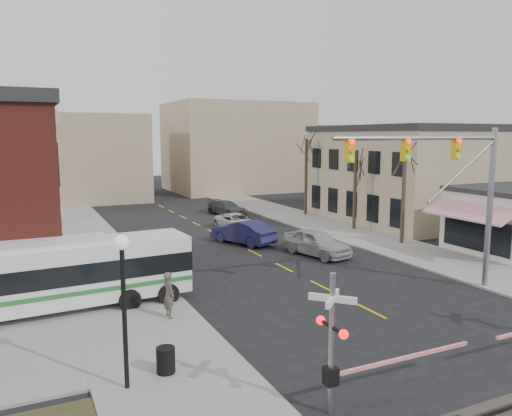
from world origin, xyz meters
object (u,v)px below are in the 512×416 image
(traffic_signal_mast, at_px, (452,177))
(car_a, at_px, (317,242))
(car_c, at_px, (236,222))
(trash_bin, at_px, (166,360))
(car_b, at_px, (243,232))
(street_lamp, at_px, (123,281))
(pedestrian_far, at_px, (101,280))
(rr_crossing_west, at_px, (344,343))
(car_d, at_px, (227,208))
(pedestrian_near, at_px, (169,295))
(transit_bus, at_px, (53,275))

(traffic_signal_mast, xyz_separation_m, car_a, (-1.38, 9.47, -4.87))
(car_c, bearing_deg, trash_bin, -123.91)
(car_b, bearing_deg, traffic_signal_mast, 83.25)
(street_lamp, bearing_deg, pedestrian_far, 86.53)
(rr_crossing_west, bearing_deg, pedestrian_far, 110.61)
(rr_crossing_west, distance_m, car_d, 35.19)
(car_d, distance_m, pedestrian_near, 27.88)
(street_lamp, height_order, car_a, street_lamp)
(trash_bin, relative_size, pedestrian_near, 0.43)
(trash_bin, bearing_deg, rr_crossing_west, -45.70)
(pedestrian_near, bearing_deg, pedestrian_far, 21.69)
(car_b, xyz_separation_m, car_c, (1.68, 5.20, -0.18))
(car_b, height_order, pedestrian_far, pedestrian_far)
(car_a, relative_size, pedestrian_near, 2.55)
(transit_bus, height_order, car_b, transit_bus)
(car_c, bearing_deg, traffic_signal_mast, -88.49)
(transit_bus, height_order, pedestrian_near, transit_bus)
(car_a, distance_m, car_b, 5.93)
(car_c, bearing_deg, transit_bus, -141.03)
(car_b, xyz_separation_m, car_d, (3.86, 12.64, -0.16))
(car_d, height_order, pedestrian_near, pedestrian_near)
(car_c, relative_size, pedestrian_far, 2.64)
(traffic_signal_mast, bearing_deg, car_a, 98.32)
(car_a, bearing_deg, car_c, 83.42)
(pedestrian_near, bearing_deg, car_b, -44.27)
(traffic_signal_mast, height_order, car_a, traffic_signal_mast)
(traffic_signal_mast, bearing_deg, car_d, 90.80)
(rr_crossing_west, height_order, car_c, rr_crossing_west)
(traffic_signal_mast, height_order, rr_crossing_west, traffic_signal_mast)
(pedestrian_near, bearing_deg, transit_bus, 47.70)
(car_c, height_order, car_d, car_d)
(car_a, xyz_separation_m, car_c, (-1.17, 10.40, -0.19))
(transit_bus, distance_m, car_b, 16.07)
(transit_bus, bearing_deg, pedestrian_far, 23.34)
(transit_bus, xyz_separation_m, car_a, (15.87, 4.19, -0.88))
(car_a, height_order, car_b, car_a)
(traffic_signal_mast, relative_size, pedestrian_far, 5.39)
(transit_bus, xyz_separation_m, traffic_signal_mast, (17.25, -5.28, 4.00))
(car_d, bearing_deg, car_c, -124.51)
(transit_bus, distance_m, street_lamp, 8.38)
(trash_bin, bearing_deg, car_a, 42.18)
(car_b, relative_size, car_c, 1.08)
(car_c, bearing_deg, rr_crossing_west, -112.55)
(pedestrian_near, bearing_deg, trash_bin, 154.58)
(traffic_signal_mast, height_order, pedestrian_far, traffic_signal_mast)
(trash_bin, distance_m, car_b, 19.80)
(transit_bus, relative_size, street_lamp, 2.54)
(car_b, bearing_deg, pedestrian_near, 31.59)
(transit_bus, bearing_deg, car_b, 35.82)
(car_b, height_order, car_c, car_b)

